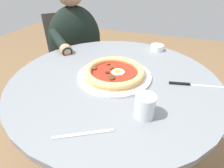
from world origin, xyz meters
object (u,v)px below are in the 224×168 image
fork_utensil (84,134)px  cafe_chair_diner (73,55)px  pizza_on_plate (115,73)px  diner_person (78,65)px  steak_knife (188,84)px  water_glass (145,107)px  ramekin_capers (157,47)px  dining_table (114,111)px

fork_utensil → cafe_chair_diner: (0.57, -0.91, -0.22)m
pizza_on_plate → diner_person: bearing=-45.2°
steak_knife → diner_person: size_ratio=0.20×
steak_knife → diner_person: 0.91m
water_glass → fork_utensil: 0.20m
ramekin_capers → steak_knife: bearing=116.6°
water_glass → cafe_chair_diner: bearing=-46.9°
fork_utensil → diner_person: size_ratio=0.15×
ramekin_capers → water_glass: bearing=92.5°
water_glass → cafe_chair_diner: 1.09m
pizza_on_plate → steak_knife: bearing=-174.1°
diner_person → cafe_chair_diner: bearing=-46.4°
pizza_on_plate → steak_knife: size_ratio=1.51×
pizza_on_plate → diner_person: 0.70m
pizza_on_plate → ramekin_capers: (-0.14, -0.36, -0.00)m
dining_table → water_glass: bearing=129.4°
pizza_on_plate → ramekin_capers: size_ratio=4.36×
water_glass → ramekin_capers: bearing=-87.5°
pizza_on_plate → fork_utensil: size_ratio=2.00×
dining_table → ramekin_capers: ramekin_capers is taller
dining_table → ramekin_capers: (-0.14, -0.36, 0.23)m
water_glass → steak_knife: size_ratio=0.37×
pizza_on_plate → cafe_chair_diner: 0.83m
steak_knife → fork_utensil: size_ratio=1.32×
fork_utensil → cafe_chair_diner: 1.09m
water_glass → steak_knife: bearing=-120.8°
diner_person → dining_table: bearing=134.5°
fork_utensil → cafe_chair_diner: size_ratio=0.19×
fork_utensil → dining_table: bearing=-87.2°
steak_knife → ramekin_capers: ramekin_capers is taller
dining_table → steak_knife: bearing=-174.0°
diner_person → steak_knife: bearing=150.5°
ramekin_capers → cafe_chair_diner: 0.76m
water_glass → steak_knife: (-0.14, -0.24, -0.03)m
ramekin_capers → fork_utensil: size_ratio=0.46×
water_glass → pizza_on_plate: bearing=-51.5°
fork_utensil → diner_person: (0.47, -0.80, -0.25)m
steak_knife → fork_utensil: steak_knife is taller
dining_table → diner_person: bearing=-45.5°
dining_table → water_glass: size_ratio=11.51×
dining_table → ramekin_capers: 0.45m
water_glass → diner_person: bearing=-47.0°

